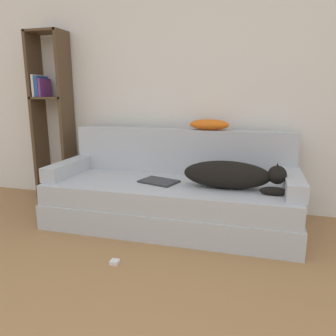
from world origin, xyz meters
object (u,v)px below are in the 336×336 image
bookshelf (51,109)px  power_adapter (115,262)px  dog (232,175)px  laptop (159,181)px  couch (171,204)px  throw_pillow (209,125)px

bookshelf → power_adapter: (1.30, -1.25, -1.00)m
dog → power_adapter: bearing=-134.9°
dog → laptop: (-0.64, 0.03, -0.11)m
laptop → bookshelf: 1.59m
couch → laptop: laptop is taller
throw_pillow → power_adapter: throw_pillow is taller
dog → laptop: size_ratio=2.27×
laptop → power_adapter: 0.87m
couch → bookshelf: bearing=163.6°
couch → power_adapter: (-0.20, -0.81, -0.19)m
dog → laptop: bearing=177.6°
couch → laptop: size_ratio=5.93×
throw_pillow → power_adapter: bearing=-111.7°
power_adapter → laptop: bearing=82.9°
couch → dog: dog is taller
couch → dog: size_ratio=2.62×
laptop → throw_pillow: size_ratio=0.98×
couch → power_adapter: size_ratio=37.41×
laptop → power_adapter: laptop is taller
throw_pillow → power_adapter: (-0.47, -1.19, -0.88)m
power_adapter → couch: bearing=76.4°
dog → throw_pillow: size_ratio=2.23×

